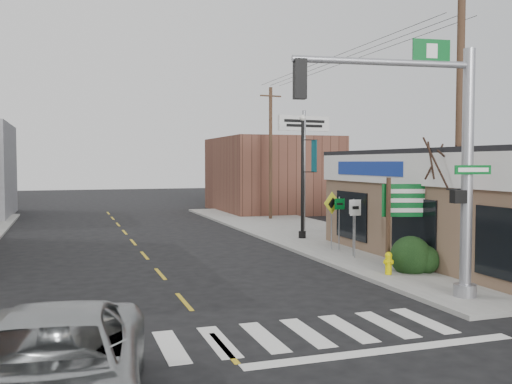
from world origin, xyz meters
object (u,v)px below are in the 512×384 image
object	(u,v)px
suv	(50,372)
utility_pole_near	(460,118)
guide_sign	(407,210)
bare_tree	(448,149)
traffic_signal_pole	(442,146)
lamp_post	(304,167)
dance_center_sign	(304,140)
utility_pole_far	(271,152)
fire_hydrant	(388,262)

from	to	relation	value
suv	utility_pole_near	world-z (taller)	utility_pole_near
utility_pole_near	guide_sign	bearing A→B (deg)	154.04
utility_pole_near	bare_tree	bearing A→B (deg)	-151.06
traffic_signal_pole	utility_pole_near	bearing A→B (deg)	53.21
bare_tree	utility_pole_near	size ratio (longest dim) A/B	0.52
lamp_post	utility_pole_near	xyz separation A→B (m)	(1.69, -9.07, 1.67)
traffic_signal_pole	bare_tree	distance (m)	3.63
guide_sign	bare_tree	bearing A→B (deg)	-39.84
lamp_post	dance_center_sign	size ratio (longest dim) A/B	0.92
bare_tree	utility_pole_far	distance (m)	18.84
guide_sign	fire_hydrant	bearing A→B (deg)	-132.87
fire_hydrant	bare_tree	distance (m)	4.11
suv	traffic_signal_pole	size ratio (longest dim) A/B	0.84
lamp_post	bare_tree	distance (m)	9.58
bare_tree	dance_center_sign	bearing A→B (deg)	88.65
utility_pole_far	suv	bearing A→B (deg)	-121.79
dance_center_sign	suv	bearing A→B (deg)	-128.14
suv	dance_center_sign	distance (m)	23.27
guide_sign	bare_tree	xyz separation A→B (m)	(0.74, -1.13, 2.04)
guide_sign	dance_center_sign	bearing A→B (deg)	101.81
suv	dance_center_sign	size ratio (longest dim) A/B	0.90
dance_center_sign	utility_pole_far	xyz separation A→B (m)	(0.50, 6.48, -0.52)
traffic_signal_pole	lamp_post	bearing A→B (deg)	90.28
fire_hydrant	utility_pole_far	size ratio (longest dim) A/B	0.09
lamp_post	utility_pole_far	size ratio (longest dim) A/B	0.70
fire_hydrant	lamp_post	distance (m)	9.56
fire_hydrant	lamp_post	xyz separation A→B (m)	(0.92, 9.03, 3.00)
traffic_signal_pole	utility_pole_near	world-z (taller)	utility_pole_near
suv	utility_pole_near	size ratio (longest dim) A/B	0.58
suv	utility_pole_far	xyz separation A→B (m)	(12.73, 25.84, 3.63)
suv	lamp_post	world-z (taller)	lamp_post
fire_hydrant	suv	bearing A→B (deg)	-143.35
guide_sign	bare_tree	size ratio (longest dim) A/B	0.61
traffic_signal_pole	fire_hydrant	distance (m)	4.93
lamp_post	bare_tree	xyz separation A→B (m)	(0.93, -9.52, 0.64)
traffic_signal_pole	lamp_post	xyz separation A→B (m)	(1.39, 12.32, -0.65)
dance_center_sign	utility_pole_near	bearing A→B (deg)	-93.59
traffic_signal_pole	lamp_post	distance (m)	12.41
guide_sign	utility_pole_far	world-z (taller)	utility_pole_far
suv	traffic_signal_pole	xyz separation A→B (m)	(9.62, 4.22, 3.38)
suv	bare_tree	bearing A→B (deg)	37.54
dance_center_sign	fire_hydrant	bearing A→B (deg)	-106.09
suv	utility_pole_far	size ratio (longest dim) A/B	0.68
utility_pole_far	guide_sign	bearing A→B (deg)	-100.51
guide_sign	bare_tree	distance (m)	2.45
fire_hydrant	lamp_post	size ratio (longest dim) A/B	0.12
traffic_signal_pole	suv	bearing A→B (deg)	-149.60
dance_center_sign	utility_pole_far	world-z (taller)	utility_pole_far
fire_hydrant	utility_pole_near	size ratio (longest dim) A/B	0.07
fire_hydrant	dance_center_sign	distance (m)	12.82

